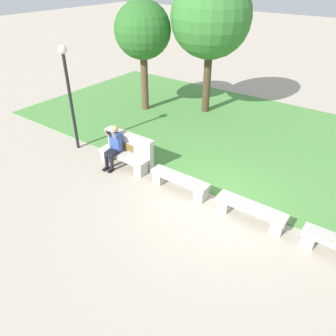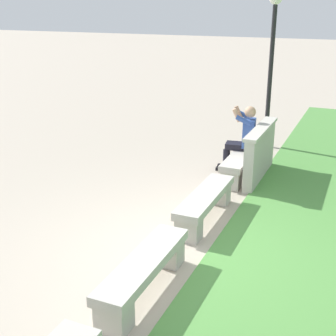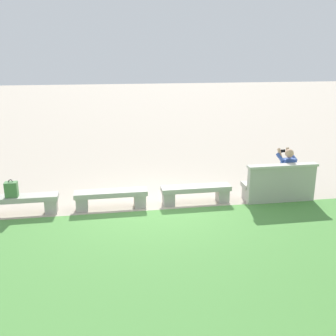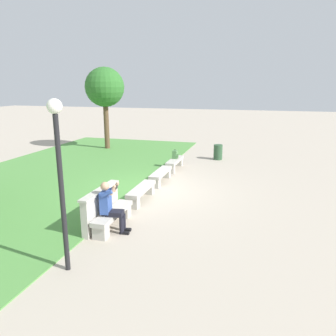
{
  "view_description": "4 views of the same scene",
  "coord_description": "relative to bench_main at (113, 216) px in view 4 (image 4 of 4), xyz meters",
  "views": [
    {
      "loc": [
        3.13,
        -6.24,
        5.42
      ],
      "look_at": [
        -1.36,
        -0.15,
        0.7
      ],
      "focal_mm": 35.0,
      "sensor_mm": 36.0,
      "label": 1
    },
    {
      "loc": [
        5.23,
        2.12,
        3.22
      ],
      "look_at": [
        -0.98,
        -0.59,
        0.8
      ],
      "focal_mm": 50.0,
      "sensor_mm": 36.0,
      "label": 2
    },
    {
      "loc": [
        1.19,
        9.11,
        3.68
      ],
      "look_at": [
        -0.45,
        -0.63,
        0.77
      ],
      "focal_mm": 42.0,
      "sensor_mm": 36.0,
      "label": 3
    },
    {
      "loc": [
        -10.53,
        -3.61,
        3.66
      ],
      "look_at": [
        -0.66,
        -0.79,
        1.04
      ],
      "focal_mm": 35.0,
      "sensor_mm": 36.0,
      "label": 4
    }
  ],
  "objects": [
    {
      "name": "lamp_post",
      "position": [
        -2.15,
        -0.0,
        1.98
      ],
      "size": [
        0.28,
        0.28,
        3.43
      ],
      "color": "black",
      "rests_on": "ground"
    },
    {
      "name": "bench_near",
      "position": [
        2.13,
        0.0,
        0.0
      ],
      "size": [
        1.77,
        0.4,
        0.45
      ],
      "color": "#B7B2A8",
      "rests_on": "ground"
    },
    {
      "name": "backpack",
      "position": [
        6.54,
        0.03,
        0.33
      ],
      "size": [
        0.28,
        0.24,
        0.43
      ],
      "color": "#4C7F47",
      "rests_on": "bench_far"
    },
    {
      "name": "tree_behind_wall",
      "position": [
        9.97,
        5.06,
        3.2
      ],
      "size": [
        2.22,
        2.22,
        4.64
      ],
      "color": "brown",
      "rests_on": "ground"
    },
    {
      "name": "grass_strip",
      "position": [
        3.19,
        4.38,
        -0.28
      ],
      "size": [
        20.15,
        8.0,
        0.03
      ],
      "primitive_type": "cube",
      "color": "#518E42",
      "rests_on": "ground"
    },
    {
      "name": "ground_plane",
      "position": [
        3.19,
        0.0,
        -0.29
      ],
      "size": [
        80.0,
        80.0,
        0.0
      ],
      "primitive_type": "plane",
      "color": "#B2A593"
    },
    {
      "name": "bench_far",
      "position": [
        6.39,
        0.0,
        0.0
      ],
      "size": [
        1.77,
        0.4,
        0.45
      ],
      "color": "#B7B2A8",
      "rests_on": "ground"
    },
    {
      "name": "trash_bin",
      "position": [
        8.86,
        -1.59,
        0.08
      ],
      "size": [
        0.44,
        0.44,
        0.75
      ],
      "primitive_type": "cylinder",
      "color": "#2D5133",
      "rests_on": "ground"
    },
    {
      "name": "person_photographer",
      "position": [
        -0.28,
        -0.08,
        0.44
      ],
      "size": [
        0.51,
        0.76,
        1.32
      ],
      "color": "black",
      "rests_on": "ground"
    },
    {
      "name": "bench_mid",
      "position": [
        4.26,
        0.0,
        0.0
      ],
      "size": [
        1.77,
        0.4,
        0.45
      ],
      "color": "#B7B2A8",
      "rests_on": "ground"
    },
    {
      "name": "backrest_wall_with_plaque",
      "position": [
        0.0,
        0.34,
        0.22
      ],
      "size": [
        1.82,
        0.24,
        1.01
      ],
      "color": "#B7B2A8",
      "rests_on": "ground"
    },
    {
      "name": "bench_main",
      "position": [
        0.0,
        0.0,
        0.0
      ],
      "size": [
        1.77,
        0.4,
        0.45
      ],
      "color": "#B7B2A8",
      "rests_on": "ground"
    }
  ]
}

